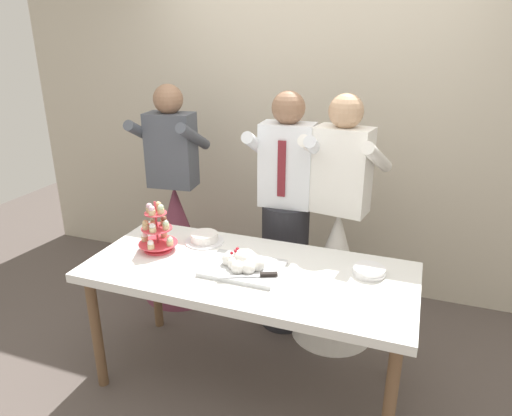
{
  "coord_description": "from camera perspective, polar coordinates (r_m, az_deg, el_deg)",
  "views": [
    {
      "loc": [
        0.81,
        -2.09,
        1.98
      ],
      "look_at": [
        -0.01,
        0.15,
        1.07
      ],
      "focal_mm": 32.29,
      "sensor_mm": 36.0,
      "label": 1
    }
  ],
  "objects": [
    {
      "name": "person_groom",
      "position": [
        3.13,
        3.67,
        -2.5
      ],
      "size": [
        0.48,
        0.5,
        1.66
      ],
      "color": "#232328",
      "rests_on": "ground_plane"
    },
    {
      "name": "cupcake_stand",
      "position": [
        2.76,
        -12.18,
        -2.74
      ],
      "size": [
        0.23,
        0.23,
        0.31
      ],
      "color": "#D83F4C",
      "rests_on": "dessert_table"
    },
    {
      "name": "rear_wall",
      "position": [
        3.64,
        7.2,
        12.23
      ],
      "size": [
        5.2,
        0.1,
        2.9
      ],
      "primitive_type": "cube",
      "color": "beige",
      "rests_on": "ground_plane"
    },
    {
      "name": "main_cake_tray",
      "position": [
        2.51,
        -1.6,
        -6.87
      ],
      "size": [
        0.42,
        0.33,
        0.13
      ],
      "color": "silver",
      "rests_on": "dessert_table"
    },
    {
      "name": "person_guest",
      "position": [
        3.61,
        -9.81,
        -2.35
      ],
      "size": [
        0.56,
        0.56,
        1.66
      ],
      "color": "brown",
      "rests_on": "ground_plane"
    },
    {
      "name": "round_cake",
      "position": [
        2.86,
        -6.41,
        -3.74
      ],
      "size": [
        0.24,
        0.24,
        0.06
      ],
      "color": "white",
      "rests_on": "dessert_table"
    },
    {
      "name": "person_bride",
      "position": [
        3.12,
        9.89,
        -6.19
      ],
      "size": [
        0.57,
        0.56,
        1.66
      ],
      "color": "white",
      "rests_on": "ground_plane"
    },
    {
      "name": "plate_stack",
      "position": [
        2.55,
        13.83,
        -7.57
      ],
      "size": [
        0.18,
        0.18,
        0.04
      ],
      "color": "white",
      "rests_on": "dessert_table"
    },
    {
      "name": "ground_plane",
      "position": [
        3.0,
        -0.85,
        -20.64
      ],
      "size": [
        8.0,
        8.0,
        0.0
      ],
      "primitive_type": "plane",
      "color": "#564C47"
    },
    {
      "name": "dessert_table",
      "position": [
        2.59,
        -0.94,
        -8.92
      ],
      "size": [
        1.8,
        0.8,
        0.78
      ],
      "color": "white",
      "rests_on": "ground_plane"
    }
  ]
}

